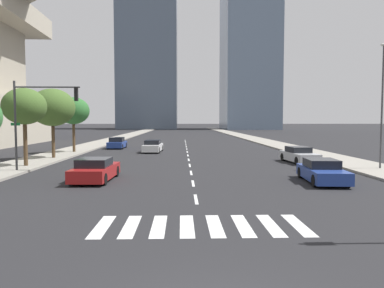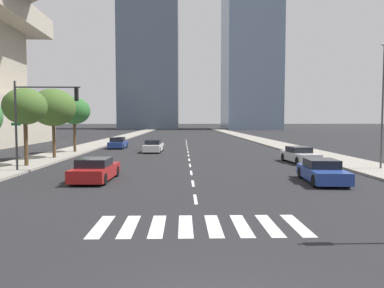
{
  "view_description": "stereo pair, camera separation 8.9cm",
  "coord_description": "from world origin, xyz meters",
  "px_view_note": "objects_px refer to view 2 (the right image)",
  "views": [
    {
      "loc": [
        -0.62,
        -5.68,
        3.37
      ],
      "look_at": [
        0.0,
        15.9,
        2.0
      ],
      "focal_mm": 34.37,
      "sensor_mm": 36.0,
      "label": 1
    },
    {
      "loc": [
        -0.53,
        -5.68,
        3.37
      ],
      "look_at": [
        0.0,
        15.9,
        2.0
      ],
      "focal_mm": 34.37,
      "sensor_mm": 36.0,
      "label": 2
    }
  ],
  "objects_px": {
    "sedan_silver_4": "(300,155)",
    "street_tree_third": "(53,108)",
    "street_lamp_east": "(383,97)",
    "sedan_blue_3": "(322,172)",
    "street_tree_second": "(25,107)",
    "sedan_red_0": "(95,170)",
    "sedan_blue_1": "(118,143)",
    "street_tree_fourth": "(74,111)",
    "traffic_signal_far": "(40,109)",
    "sedan_white_2": "(154,146)"
  },
  "relations": [
    {
      "from": "sedan_blue_3",
      "to": "sedan_white_2",
      "type": "bearing_deg",
      "value": -146.46
    },
    {
      "from": "sedan_blue_3",
      "to": "street_tree_third",
      "type": "distance_m",
      "value": 23.01
    },
    {
      "from": "sedan_silver_4",
      "to": "sedan_blue_3",
      "type": "bearing_deg",
      "value": -15.62
    },
    {
      "from": "street_tree_fourth",
      "to": "sedan_red_0",
      "type": "bearing_deg",
      "value": -70.38
    },
    {
      "from": "sedan_red_0",
      "to": "street_lamp_east",
      "type": "height_order",
      "value": "street_lamp_east"
    },
    {
      "from": "sedan_red_0",
      "to": "street_tree_fourth",
      "type": "height_order",
      "value": "street_tree_fourth"
    },
    {
      "from": "sedan_silver_4",
      "to": "street_tree_third",
      "type": "bearing_deg",
      "value": -103.54
    },
    {
      "from": "sedan_blue_3",
      "to": "sedan_silver_4",
      "type": "bearing_deg",
      "value": 174.17
    },
    {
      "from": "street_tree_third",
      "to": "sedan_blue_3",
      "type": "bearing_deg",
      "value": -33.52
    },
    {
      "from": "sedan_silver_4",
      "to": "street_tree_second",
      "type": "relative_size",
      "value": 0.83
    },
    {
      "from": "sedan_white_2",
      "to": "street_tree_second",
      "type": "height_order",
      "value": "street_tree_second"
    },
    {
      "from": "sedan_silver_4",
      "to": "traffic_signal_far",
      "type": "xyz_separation_m",
      "value": [
        -18.7,
        -5.02,
        3.53
      ]
    },
    {
      "from": "street_lamp_east",
      "to": "street_tree_third",
      "type": "bearing_deg",
      "value": 162.44
    },
    {
      "from": "sedan_blue_1",
      "to": "traffic_signal_far",
      "type": "xyz_separation_m",
      "value": [
        -1.38,
        -20.61,
        3.5
      ]
    },
    {
      "from": "street_tree_second",
      "to": "street_tree_third",
      "type": "bearing_deg",
      "value": 90.0
    },
    {
      "from": "street_lamp_east",
      "to": "street_tree_third",
      "type": "distance_m",
      "value": 25.93
    },
    {
      "from": "street_tree_third",
      "to": "sedan_blue_1",
      "type": "bearing_deg",
      "value": 75.0
    },
    {
      "from": "sedan_blue_3",
      "to": "sedan_silver_4",
      "type": "height_order",
      "value": "sedan_silver_4"
    },
    {
      "from": "sedan_silver_4",
      "to": "street_tree_second",
      "type": "xyz_separation_m",
      "value": [
        -20.66,
        -2.63,
        3.77
      ]
    },
    {
      "from": "street_lamp_east",
      "to": "street_tree_third",
      "type": "relative_size",
      "value": 1.4
    },
    {
      "from": "traffic_signal_far",
      "to": "street_lamp_east",
      "type": "xyz_separation_m",
      "value": [
        22.75,
        0.28,
        0.83
      ]
    },
    {
      "from": "sedan_white_2",
      "to": "street_tree_second",
      "type": "distance_m",
      "value": 15.65
    },
    {
      "from": "sedan_white_2",
      "to": "sedan_silver_4",
      "type": "relative_size",
      "value": 1.04
    },
    {
      "from": "sedan_white_2",
      "to": "street_tree_third",
      "type": "bearing_deg",
      "value": 134.02
    },
    {
      "from": "sedan_silver_4",
      "to": "street_tree_fourth",
      "type": "distance_m",
      "value": 22.94
    },
    {
      "from": "sedan_white_2",
      "to": "sedan_silver_4",
      "type": "distance_m",
      "value": 16.18
    },
    {
      "from": "sedan_blue_1",
      "to": "sedan_red_0",
      "type": "bearing_deg",
      "value": -172.85
    },
    {
      "from": "sedan_blue_1",
      "to": "sedan_silver_4",
      "type": "bearing_deg",
      "value": -131.92
    },
    {
      "from": "sedan_blue_3",
      "to": "sedan_blue_1",
      "type": "bearing_deg",
      "value": -143.38
    },
    {
      "from": "sedan_red_0",
      "to": "street_tree_third",
      "type": "distance_m",
      "value": 13.84
    },
    {
      "from": "street_lamp_east",
      "to": "street_tree_fourth",
      "type": "height_order",
      "value": "street_lamp_east"
    },
    {
      "from": "sedan_silver_4",
      "to": "traffic_signal_far",
      "type": "distance_m",
      "value": 19.68
    },
    {
      "from": "sedan_silver_4",
      "to": "traffic_signal_far",
      "type": "relative_size",
      "value": 0.79
    },
    {
      "from": "sedan_blue_3",
      "to": "street_tree_third",
      "type": "height_order",
      "value": "street_tree_third"
    },
    {
      "from": "sedan_white_2",
      "to": "street_lamp_east",
      "type": "distance_m",
      "value": 22.76
    },
    {
      "from": "sedan_red_0",
      "to": "street_lamp_east",
      "type": "distance_m",
      "value": 19.27
    },
    {
      "from": "traffic_signal_far",
      "to": "street_lamp_east",
      "type": "relative_size",
      "value": 0.69
    },
    {
      "from": "street_lamp_east",
      "to": "street_tree_fourth",
      "type": "distance_m",
      "value": 28.39
    },
    {
      "from": "traffic_signal_far",
      "to": "street_tree_fourth",
      "type": "distance_m",
      "value": 14.38
    },
    {
      "from": "sedan_red_0",
      "to": "sedan_silver_4",
      "type": "height_order",
      "value": "sedan_red_0"
    },
    {
      "from": "sedan_white_2",
      "to": "street_lamp_east",
      "type": "relative_size",
      "value": 0.57
    },
    {
      "from": "sedan_red_0",
      "to": "sedan_white_2",
      "type": "xyz_separation_m",
      "value": [
        1.77,
        18.79,
        0.01
      ]
    },
    {
      "from": "sedan_blue_3",
      "to": "street_tree_second",
      "type": "xyz_separation_m",
      "value": [
        -18.9,
        6.8,
        3.78
      ]
    },
    {
      "from": "sedan_red_0",
      "to": "street_tree_third",
      "type": "xyz_separation_m",
      "value": [
        -6.34,
        11.67,
        3.91
      ]
    },
    {
      "from": "sedan_blue_1",
      "to": "traffic_signal_far",
      "type": "height_order",
      "value": "traffic_signal_far"
    },
    {
      "from": "sedan_blue_3",
      "to": "traffic_signal_far",
      "type": "height_order",
      "value": "traffic_signal_far"
    },
    {
      "from": "street_lamp_east",
      "to": "street_tree_second",
      "type": "distance_m",
      "value": 24.81
    },
    {
      "from": "sedan_blue_3",
      "to": "sedan_silver_4",
      "type": "relative_size",
      "value": 0.99
    },
    {
      "from": "sedan_red_0",
      "to": "street_tree_third",
      "type": "relative_size",
      "value": 0.76
    },
    {
      "from": "sedan_blue_3",
      "to": "street_tree_second",
      "type": "height_order",
      "value": "street_tree_second"
    }
  ]
}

